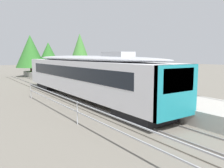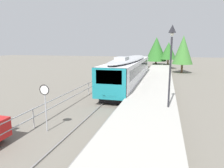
{
  "view_description": "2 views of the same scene",
  "coord_description": "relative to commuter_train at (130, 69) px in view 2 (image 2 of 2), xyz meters",
  "views": [
    {
      "loc": [
        -8.43,
        10.32,
        3.67
      ],
      "look_at": [
        -1.0,
        21.08,
        2.0
      ],
      "focal_mm": 36.2,
      "sensor_mm": 36.0,
      "label": 1
    },
    {
      "loc": [
        4.28,
        2.11,
        4.9
      ],
      "look_at": [
        0.0,
        18.08,
        1.8
      ],
      "focal_mm": 32.09,
      "sensor_mm": 36.0,
      "label": 2
    }
  ],
  "objects": [
    {
      "name": "tree_behind_carpark",
      "position": [
        2.06,
        23.08,
        2.18
      ],
      "size": [
        4.86,
        4.86,
        7.05
      ],
      "color": "brown",
      "rests_on": "ground"
    },
    {
      "name": "carpark_fence",
      "position": [
        -3.3,
        -14.64,
        -1.24
      ],
      "size": [
        0.06,
        36.06,
        1.25
      ],
      "color": "#9EA0A5",
      "rests_on": "ground"
    },
    {
      "name": "tree_behind_station_far",
      "position": [
        7.26,
        15.01,
        2.15
      ],
      "size": [
        3.69,
        3.69,
        6.93
      ],
      "color": "brown",
      "rests_on": "ground"
    },
    {
      "name": "station_platform",
      "position": [
        3.25,
        -4.64,
        -1.7
      ],
      "size": [
        3.9,
        60.0,
        0.9
      ],
      "primitive_type": "cube",
      "color": "#A8A59E",
      "rests_on": "ground"
    },
    {
      "name": "track_rails",
      "position": [
        0.0,
        -4.64,
        -2.11
      ],
      "size": [
        3.2,
        60.0,
        0.14
      ],
      "color": "#6B665B",
      "rests_on": "ground"
    },
    {
      "name": "ground_plane",
      "position": [
        -3.0,
        -4.64,
        -2.15
      ],
      "size": [
        160.0,
        160.0,
        0.0
      ],
      "primitive_type": "plane",
      "color": "#6B665B"
    },
    {
      "name": "tree_distant_left",
      "position": [
        4.76,
        21.97,
        1.82
      ],
      "size": [
        3.61,
        3.61,
        5.87
      ],
      "color": "brown",
      "rests_on": "ground"
    },
    {
      "name": "speed_limit_sign",
      "position": [
        -2.27,
        -14.86,
        -0.02
      ],
      "size": [
        0.61,
        0.1,
        2.81
      ],
      "color": "#9EA0A5",
      "rests_on": "ground"
    },
    {
      "name": "commuter_train",
      "position": [
        0.0,
        0.0,
        0.0
      ],
      "size": [
        2.82,
        19.35,
        3.74
      ],
      "color": "silver",
      "rests_on": "track_rails"
    },
    {
      "name": "platform_lamp_mid_platform",
      "position": [
        4.58,
        -11.09,
        2.48
      ],
      "size": [
        0.34,
        0.34,
        5.35
      ],
      "color": "#232328",
      "rests_on": "station_platform"
    }
  ]
}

